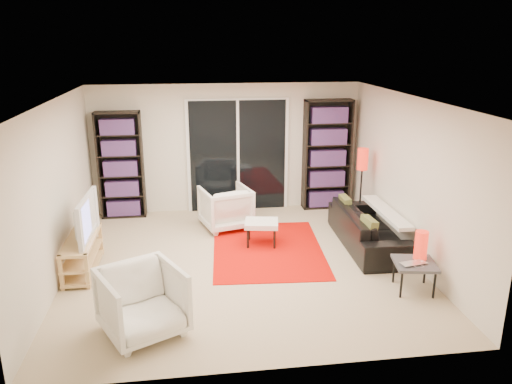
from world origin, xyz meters
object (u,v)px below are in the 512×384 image
at_px(floor_lamp, 362,167).
at_px(sofa, 369,228).
at_px(tv_stand, 82,254).
at_px(side_table, 415,265).
at_px(armchair_back, 226,207).
at_px(ottoman, 261,224).
at_px(bookshelf_left, 121,165).
at_px(armchair_front, 142,302).
at_px(bookshelf_right, 327,155).

bearing_deg(floor_lamp, sofa, -100.75).
height_order(tv_stand, side_table, tv_stand).
bearing_deg(armchair_back, tv_stand, 18.26).
relative_size(armchair_back, ottoman, 1.38).
xyz_separation_m(bookshelf_left, armchair_front, (0.66, -4.00, -0.59)).
distance_m(bookshelf_right, side_table, 3.53).
bearing_deg(armchair_back, floor_lamp, 160.94).
relative_size(bookshelf_right, armchair_back, 2.59).
bearing_deg(side_table, armchair_front, -171.03).
xyz_separation_m(sofa, armchair_front, (-3.36, -2.05, 0.09)).
distance_m(armchair_front, ottoman, 2.86).
bearing_deg(side_table, bookshelf_right, 94.05).
bearing_deg(armchair_front, side_table, -18.00).
xyz_separation_m(armchair_back, floor_lamp, (2.37, -0.15, 0.68)).
bearing_deg(bookshelf_left, armchair_front, -80.63).
distance_m(sofa, side_table, 1.51).
relative_size(tv_stand, armchair_back, 1.49).
distance_m(armchair_back, ottoman, 0.98).
xyz_separation_m(bookshelf_left, armchair_back, (1.83, -0.84, -0.61)).
xyz_separation_m(tv_stand, sofa, (4.34, 0.32, 0.03)).
height_order(sofa, floor_lamp, floor_lamp).
bearing_deg(sofa, armchair_back, 64.70).
bearing_deg(armchair_front, armchair_back, 42.69).
xyz_separation_m(tv_stand, floor_lamp, (4.52, 1.28, 0.79)).
bearing_deg(tv_stand, ottoman, 12.61).
bearing_deg(sofa, ottoman, 82.45).
height_order(sofa, side_table, sofa).
distance_m(bookshelf_left, ottoman, 2.95).
height_order(bookshelf_right, floor_lamp, bookshelf_right).
bearing_deg(bookshelf_left, tv_stand, -97.97).
bearing_deg(armchair_back, ottoman, 105.72).
relative_size(sofa, side_table, 3.38).
xyz_separation_m(bookshelf_left, floor_lamp, (4.20, -0.99, 0.07)).
relative_size(tv_stand, sofa, 0.59).
bearing_deg(ottoman, floor_lamp, 20.31).
xyz_separation_m(bookshelf_right, armchair_back, (-2.02, -0.84, -0.68)).
bearing_deg(floor_lamp, armchair_front, -139.69).
distance_m(bookshelf_left, floor_lamp, 4.32).
height_order(sofa, armchair_front, armchair_front).
bearing_deg(ottoman, side_table, -45.25).
distance_m(armchair_back, armchair_front, 3.36).
distance_m(tv_stand, armchair_back, 2.58).
relative_size(bookshelf_left, side_table, 3.24).
bearing_deg(bookshelf_right, ottoman, -132.01).
height_order(bookshelf_right, armchair_back, bookshelf_right).
xyz_separation_m(bookshelf_left, side_table, (4.09, -3.45, -0.62)).
height_order(sofa, ottoman, sofa).
relative_size(tv_stand, floor_lamp, 0.88).
relative_size(tv_stand, ottoman, 2.05).
xyz_separation_m(tv_stand, ottoman, (2.66, 0.59, 0.08)).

